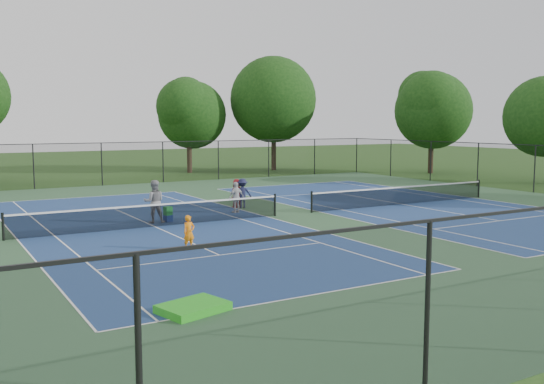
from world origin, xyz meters
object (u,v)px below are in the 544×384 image
tree_side_e (432,106)px  instructor (154,202)px  bystander_a (236,197)px  ball_crate (168,218)px  child_player (189,232)px  ball_hopper (168,211)px  bystander_c (237,193)px  tree_back_c (189,110)px  tree_back_d (274,96)px  bystander_b (242,193)px

tree_side_e → instructor: (-29.66, -12.97, -4.85)m
bystander_a → ball_crate: (-3.88, -0.88, -0.61)m
child_player → ball_hopper: bearing=67.3°
bystander_a → ball_crate: size_ratio=4.41×
bystander_a → bystander_c: size_ratio=1.02×
tree_back_c → instructor: (-11.66, -23.97, -4.53)m
tree_back_d → instructor: 30.80m
child_player → ball_hopper: 6.15m
tree_side_e → bystander_c: 26.96m
instructor → bystander_b: size_ratio=1.24×
tree_back_d → tree_side_e: 14.18m
tree_back_d → bystander_a: tree_back_d is taller
child_player → bystander_c: (6.20, 8.46, 0.14)m
bystander_b → instructor: bearing=41.3°
child_player → bystander_b: bystander_b is taller
tree_side_e → child_player: (-30.50, -18.99, -5.20)m
tree_back_d → bystander_c: bearing=-124.9°
instructor → bystander_c: size_ratio=1.27×
tree_back_c → bystander_b: tree_back_c is taller
bystander_c → bystander_a: bearing=29.1°
tree_back_d → bystander_a: 27.51m
bystander_c → tree_back_c: bearing=-139.1°
child_player → bystander_b: bearing=43.2°
tree_side_e → ball_hopper: bearing=-155.9°
tree_back_c → child_player: 32.85m
bystander_a → bystander_b: size_ratio=1.00×
instructor → ball_crate: bearing=-168.3°
tree_side_e → ball_hopper: (-29.04, -13.02, -5.31)m
instructor → bystander_b: instructor is taller
bystander_b → bystander_c: size_ratio=1.02×
bystander_b → ball_crate: bearing=44.2°
child_player → bystander_c: size_ratio=0.81×
instructor → ball_crate: instructor is taller
child_player → instructor: 6.09m
ball_crate → ball_hopper: (0.00, 0.00, 0.34)m
tree_back_c → instructor: bearing=-115.9°
tree_back_c → bystander_a: size_ratio=5.47×
bystander_b → ball_crate: 5.46m
bystander_b → tree_side_e: bearing=-136.2°
instructor → ball_hopper: (0.62, -0.05, -0.46)m
tree_back_d → bystander_a: size_ratio=6.75×
bystander_a → bystander_b: bearing=-141.2°
bystander_c → ball_hopper: size_ratio=3.96×
ball_crate → tree_side_e: bearing=24.1°
child_player → tree_side_e: bearing=23.0°
instructor → bystander_b: (5.55, 2.20, -0.19)m
bystander_c → ball_crate: size_ratio=4.32×
tree_side_e → bystander_b: tree_side_e is taller
child_player → bystander_c: bearing=44.9°
tree_back_d → ball_crate: tree_back_d is taller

